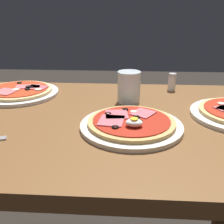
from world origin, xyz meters
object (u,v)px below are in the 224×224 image
Objects in this scene: salt_shaker at (172,82)px; dining_table at (87,152)px; water_glass_near at (129,89)px; pizza_foreground at (131,124)px; pizza_across_left at (19,92)px.

dining_table is at bearing -135.81° from salt_shaker.
dining_table is 0.44m from salt_shaker.
water_glass_near is 0.22m from salt_shaker.
pizza_foreground reaches higher than dining_table.
water_glass_near is at bearing -138.25° from salt_shaker.
water_glass_near reaches higher than salt_shaker.
pizza_across_left is at bearing 146.96° from pizza_foreground.
pizza_across_left is (-0.42, 0.27, -0.00)m from pizza_foreground.
salt_shaker is (0.17, 0.15, -0.01)m from water_glass_near.
dining_table is at bearing -132.92° from water_glass_near.
pizza_foreground is 2.62× the size of water_glass_near.
pizza_across_left is (-0.28, 0.19, 0.14)m from dining_table.
salt_shaker is (0.16, 0.37, 0.02)m from pizza_foreground.
pizza_foreground is 0.50m from pizza_across_left.
dining_table is 19.19× the size of salt_shaker.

